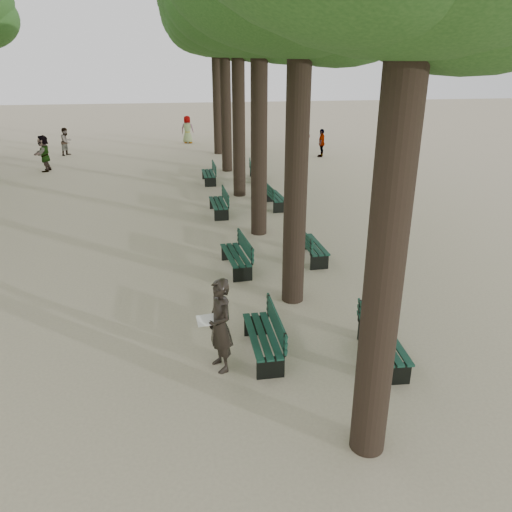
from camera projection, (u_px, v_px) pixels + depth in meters
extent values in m
plane|color=#B7AB8A|center=(250.00, 378.00, 9.21)|extent=(120.00, 120.00, 0.00)
cylinder|color=#33261C|center=(391.00, 209.00, 6.21)|extent=(0.52, 0.52, 7.50)
cylinder|color=#33261C|center=(297.00, 144.00, 10.79)|extent=(0.52, 0.52, 7.50)
cylinder|color=#33261C|center=(259.00, 118.00, 15.37)|extent=(0.52, 0.52, 7.50)
cylinder|color=#33261C|center=(239.00, 104.00, 19.95)|extent=(0.52, 0.52, 7.50)
cylinder|color=#33261C|center=(226.00, 95.00, 24.54)|extent=(0.52, 0.52, 7.50)
ellipsoid|color=#23521C|center=(224.00, 6.00, 23.07)|extent=(6.00, 6.00, 4.50)
cylinder|color=#33261C|center=(217.00, 89.00, 29.12)|extent=(0.52, 0.52, 7.50)
ellipsoid|color=#23521C|center=(215.00, 14.00, 27.65)|extent=(6.00, 6.00, 4.50)
cube|color=black|center=(262.00, 345.00, 9.83)|extent=(0.53, 1.80, 0.45)
cube|color=#0C2E24|center=(262.00, 335.00, 9.75)|extent=(0.55, 1.80, 0.04)
cube|color=#0C2E24|center=(276.00, 322.00, 9.69)|extent=(0.05, 1.80, 0.40)
cube|color=black|center=(235.00, 262.00, 13.78)|extent=(0.69, 1.84, 0.45)
cube|color=#0C2E24|center=(235.00, 255.00, 13.70)|extent=(0.71, 1.84, 0.04)
cube|color=#0C2E24|center=(245.00, 245.00, 13.66)|extent=(0.21, 1.80, 0.40)
cube|color=black|center=(218.00, 209.00, 18.66)|extent=(0.58, 1.82, 0.45)
cube|color=#0C2E24|center=(218.00, 203.00, 18.58)|extent=(0.60, 1.82, 0.04)
cube|color=#0C2E24|center=(225.00, 195.00, 18.53)|extent=(0.10, 1.80, 0.40)
cube|color=black|center=(209.00, 178.00, 23.36)|extent=(0.55, 1.81, 0.45)
cube|color=#0C2E24|center=(208.00, 173.00, 23.28)|extent=(0.57, 1.81, 0.04)
cube|color=#0C2E24|center=(214.00, 167.00, 23.22)|extent=(0.07, 1.80, 0.40)
cube|color=black|center=(383.00, 350.00, 9.67)|extent=(0.64, 1.83, 0.45)
cube|color=#0C2E24|center=(385.00, 340.00, 9.58)|extent=(0.66, 1.83, 0.04)
cube|color=#0C2E24|center=(372.00, 328.00, 9.46)|extent=(0.16, 1.80, 0.40)
cube|color=black|center=(312.00, 252.00, 14.54)|extent=(0.58, 1.82, 0.45)
cube|color=#0C2E24|center=(312.00, 245.00, 14.45)|extent=(0.60, 1.82, 0.04)
cube|color=#0C2E24|center=(303.00, 236.00, 14.30)|extent=(0.10, 1.80, 0.40)
cube|color=black|center=(275.00, 201.00, 19.58)|extent=(0.63, 1.83, 0.45)
cube|color=#0C2E24|center=(275.00, 196.00, 19.50)|extent=(0.65, 1.83, 0.04)
cube|color=#0C2E24|center=(268.00, 190.00, 19.34)|extent=(0.15, 1.80, 0.40)
cube|color=black|center=(256.00, 175.00, 23.86)|extent=(0.71, 1.85, 0.45)
cube|color=#0C2E24|center=(256.00, 171.00, 23.78)|extent=(0.73, 1.85, 0.04)
cube|color=#0C2E24|center=(250.00, 165.00, 23.67)|extent=(0.24, 1.79, 0.40)
imported|color=black|center=(220.00, 325.00, 9.17)|extent=(0.60, 0.82, 1.83)
cube|color=white|center=(206.00, 320.00, 9.08)|extent=(0.37, 0.29, 0.12)
imported|color=#262628|center=(44.00, 153.00, 25.52)|extent=(0.47, 1.72, 1.83)
imported|color=#262628|center=(302.00, 133.00, 32.66)|extent=(1.19, 0.49, 1.79)
imported|color=#262628|center=(322.00, 143.00, 29.24)|extent=(0.71, 0.99, 1.62)
imported|color=#262628|center=(187.00, 130.00, 33.85)|extent=(0.96, 0.63, 1.82)
imported|color=#262628|center=(66.00, 142.00, 29.72)|extent=(0.68, 0.84, 1.62)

